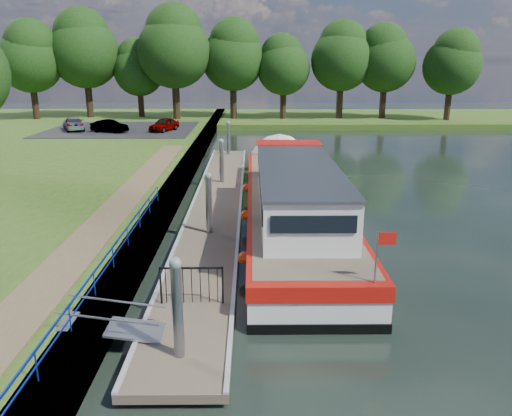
{
  "coord_description": "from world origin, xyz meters",
  "views": [
    {
      "loc": [
        1.75,
        -11.06,
        7.24
      ],
      "look_at": [
        1.93,
        8.68,
        1.4
      ],
      "focal_mm": 35.0,
      "sensor_mm": 36.0,
      "label": 1
    }
  ],
  "objects_px": {
    "barge": "(291,197)",
    "car_c": "(74,124)",
    "pontoon": "(217,207)",
    "car_a": "(164,124)",
    "car_b": "(109,126)"
  },
  "relations": [
    {
      "from": "barge",
      "to": "car_a",
      "type": "relative_size",
      "value": 5.89
    },
    {
      "from": "barge",
      "to": "car_a",
      "type": "height_order",
      "value": "barge"
    },
    {
      "from": "car_a",
      "to": "barge",
      "type": "bearing_deg",
      "value": -44.28
    },
    {
      "from": "barge",
      "to": "car_c",
      "type": "distance_m",
      "value": 31.86
    },
    {
      "from": "pontoon",
      "to": "car_c",
      "type": "distance_m",
      "value": 28.62
    },
    {
      "from": "car_c",
      "to": "car_a",
      "type": "bearing_deg",
      "value": 151.12
    },
    {
      "from": "barge",
      "to": "car_c",
      "type": "relative_size",
      "value": 4.92
    },
    {
      "from": "car_b",
      "to": "car_c",
      "type": "relative_size",
      "value": 0.81
    },
    {
      "from": "pontoon",
      "to": "car_c",
      "type": "relative_size",
      "value": 6.98
    },
    {
      "from": "car_b",
      "to": "car_c",
      "type": "bearing_deg",
      "value": 89.03
    },
    {
      "from": "pontoon",
      "to": "car_a",
      "type": "distance_m",
      "value": 24.44
    },
    {
      "from": "pontoon",
      "to": "car_b",
      "type": "bearing_deg",
      "value": 116.87
    },
    {
      "from": "car_c",
      "to": "pontoon",
      "type": "bearing_deg",
      "value": 97.64
    },
    {
      "from": "car_a",
      "to": "car_c",
      "type": "xyz_separation_m",
      "value": [
        -8.77,
        0.64,
        0.01
      ]
    },
    {
      "from": "barge",
      "to": "car_a",
      "type": "distance_m",
      "value": 26.99
    }
  ]
}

